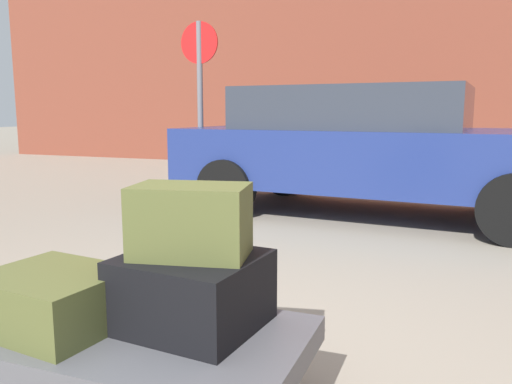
{
  "coord_description": "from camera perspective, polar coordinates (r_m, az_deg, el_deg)",
  "views": [
    {
      "loc": [
        1.06,
        -1.56,
        1.16
      ],
      "look_at": [
        0.0,
        1.2,
        0.69
      ],
      "focal_mm": 36.18,
      "sensor_mm": 36.0,
      "label": 1
    }
  ],
  "objects": [
    {
      "name": "suitcase_black_rear_left",
      "position": [
        2.01,
        -7.06,
        -10.8
      ],
      "size": [
        0.54,
        0.51,
        0.28
      ],
      "primitive_type": "cube",
      "rotation": [
        0.0,
        0.0,
        -0.1
      ],
      "color": "black",
      "rests_on": "luggage_cart"
    },
    {
      "name": "parked_car",
      "position": [
        5.91,
        12.41,
        4.9
      ],
      "size": [
        4.43,
        2.19,
        1.42
      ],
      "color": "navy",
      "rests_on": "ground_plane"
    },
    {
      "name": "duffel_bag_olive_topmost_pile",
      "position": [
        1.94,
        -7.21,
        -3.18
      ],
      "size": [
        0.47,
        0.35,
        0.27
      ],
      "primitive_type": "cube",
      "rotation": [
        0.0,
        0.0,
        0.2
      ],
      "color": "#4C5128",
      "rests_on": "suitcase_black_rear_left"
    },
    {
      "name": "suitcase_olive_center",
      "position": [
        2.14,
        -21.44,
        -11.0
      ],
      "size": [
        0.55,
        0.49,
        0.21
      ],
      "primitive_type": "cube",
      "rotation": [
        0.0,
        0.0,
        -0.12
      ],
      "color": "#4C5128",
      "rests_on": "luggage_cart"
    },
    {
      "name": "no_parking_sign",
      "position": [
        6.47,
        -6.2,
        10.9
      ],
      "size": [
        0.5,
        0.07,
        2.22
      ],
      "color": "slate",
      "rests_on": "ground_plane"
    },
    {
      "name": "luggage_cart",
      "position": [
        2.09,
        -12.42,
        -16.46
      ],
      "size": [
        1.23,
        0.75,
        0.34
      ],
      "color": "#4C4C51",
      "rests_on": "ground_plane"
    }
  ]
}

